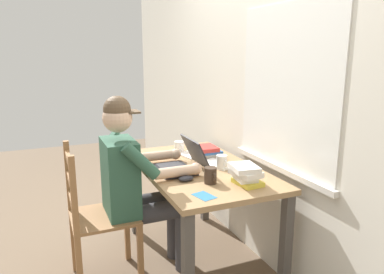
{
  "coord_description": "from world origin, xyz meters",
  "views": [
    {
      "loc": [
        2.27,
        -1.01,
        1.52
      ],
      "look_at": [
        -0.0,
        -0.05,
        0.95
      ],
      "focal_mm": 34.17,
      "sensor_mm": 36.0,
      "label": 1
    }
  ],
  "objects_px": {
    "seated_person": "(136,179)",
    "laptop": "(182,162)",
    "book_stack_side": "(208,151)",
    "coffee_mug_white": "(222,162)",
    "book_stack_main": "(246,174)",
    "wooden_chair": "(95,217)",
    "computer_mouse": "(186,179)",
    "landscape_photo_print": "(204,196)",
    "desk": "(199,180)",
    "coffee_mug_dark": "(211,175)",
    "coffee_mug_spare": "(179,147)"
  },
  "relations": [
    {
      "from": "seated_person",
      "to": "book_stack_main",
      "type": "bearing_deg",
      "value": 51.73
    },
    {
      "from": "seated_person",
      "to": "book_stack_side",
      "type": "distance_m",
      "value": 0.67
    },
    {
      "from": "coffee_mug_dark",
      "to": "book_stack_side",
      "type": "relative_size",
      "value": 0.58
    },
    {
      "from": "wooden_chair",
      "to": "laptop",
      "type": "bearing_deg",
      "value": 87.13
    },
    {
      "from": "seated_person",
      "to": "book_stack_side",
      "type": "relative_size",
      "value": 6.26
    },
    {
      "from": "book_stack_main",
      "to": "landscape_photo_print",
      "type": "xyz_separation_m",
      "value": [
        0.08,
        -0.31,
        -0.06
      ]
    },
    {
      "from": "laptop",
      "to": "landscape_photo_print",
      "type": "relative_size",
      "value": 2.54
    },
    {
      "from": "wooden_chair",
      "to": "computer_mouse",
      "type": "bearing_deg",
      "value": 64.22
    },
    {
      "from": "seated_person",
      "to": "landscape_photo_print",
      "type": "relative_size",
      "value": 9.66
    },
    {
      "from": "laptop",
      "to": "landscape_photo_print",
      "type": "xyz_separation_m",
      "value": [
        0.5,
        -0.06,
        -0.05
      ]
    },
    {
      "from": "laptop",
      "to": "computer_mouse",
      "type": "height_order",
      "value": "laptop"
    },
    {
      "from": "coffee_mug_white",
      "to": "landscape_photo_print",
      "type": "xyz_separation_m",
      "value": [
        0.4,
        -0.32,
        -0.05
      ]
    },
    {
      "from": "wooden_chair",
      "to": "seated_person",
      "type": "bearing_deg",
      "value": 90.0
    },
    {
      "from": "laptop",
      "to": "book_stack_main",
      "type": "relative_size",
      "value": 1.57
    },
    {
      "from": "wooden_chair",
      "to": "landscape_photo_print",
      "type": "xyz_separation_m",
      "value": [
        0.53,
        0.54,
        0.26
      ]
    },
    {
      "from": "computer_mouse",
      "to": "coffee_mug_white",
      "type": "height_order",
      "value": "coffee_mug_white"
    },
    {
      "from": "wooden_chair",
      "to": "coffee_mug_dark",
      "type": "bearing_deg",
      "value": 61.9
    },
    {
      "from": "wooden_chair",
      "to": "coffee_mug_spare",
      "type": "distance_m",
      "value": 0.9
    },
    {
      "from": "seated_person",
      "to": "coffee_mug_white",
      "type": "height_order",
      "value": "seated_person"
    },
    {
      "from": "coffee_mug_white",
      "to": "coffee_mug_dark",
      "type": "height_order",
      "value": "coffee_mug_dark"
    },
    {
      "from": "wooden_chair",
      "to": "computer_mouse",
      "type": "xyz_separation_m",
      "value": [
        0.26,
        0.54,
        0.28
      ]
    },
    {
      "from": "laptop",
      "to": "seated_person",
      "type": "bearing_deg",
      "value": -95.36
    },
    {
      "from": "book_stack_side",
      "to": "seated_person",
      "type": "bearing_deg",
      "value": -72.15
    },
    {
      "from": "desk",
      "to": "laptop",
      "type": "height_order",
      "value": "laptop"
    },
    {
      "from": "wooden_chair",
      "to": "book_stack_side",
      "type": "height_order",
      "value": "wooden_chair"
    },
    {
      "from": "computer_mouse",
      "to": "coffee_mug_spare",
      "type": "bearing_deg",
      "value": 162.59
    },
    {
      "from": "laptop",
      "to": "book_stack_side",
      "type": "xyz_separation_m",
      "value": [
        -0.23,
        0.31,
        -0.01
      ]
    },
    {
      "from": "computer_mouse",
      "to": "book_stack_main",
      "type": "bearing_deg",
      "value": 58.71
    },
    {
      "from": "landscape_photo_print",
      "to": "coffee_mug_white",
      "type": "bearing_deg",
      "value": 127.97
    },
    {
      "from": "desk",
      "to": "computer_mouse",
      "type": "xyz_separation_m",
      "value": [
        0.24,
        -0.2,
        0.12
      ]
    },
    {
      "from": "computer_mouse",
      "to": "book_stack_side",
      "type": "bearing_deg",
      "value": 141.16
    },
    {
      "from": "wooden_chair",
      "to": "landscape_photo_print",
      "type": "relative_size",
      "value": 7.32
    },
    {
      "from": "seated_person",
      "to": "book_stack_side",
      "type": "bearing_deg",
      "value": 107.85
    },
    {
      "from": "landscape_photo_print",
      "to": "seated_person",
      "type": "bearing_deg",
      "value": -167.44
    },
    {
      "from": "coffee_mug_spare",
      "to": "landscape_photo_print",
      "type": "height_order",
      "value": "coffee_mug_spare"
    },
    {
      "from": "wooden_chair",
      "to": "landscape_photo_print",
      "type": "bearing_deg",
      "value": 45.64
    },
    {
      "from": "laptop",
      "to": "coffee_mug_white",
      "type": "xyz_separation_m",
      "value": [
        0.09,
        0.26,
        -0.0
      ]
    },
    {
      "from": "desk",
      "to": "coffee_mug_spare",
      "type": "bearing_deg",
      "value": 178.18
    },
    {
      "from": "desk",
      "to": "seated_person",
      "type": "relative_size",
      "value": 1.03
    },
    {
      "from": "laptop",
      "to": "coffee_mug_white",
      "type": "relative_size",
      "value": 2.89
    },
    {
      "from": "computer_mouse",
      "to": "book_stack_main",
      "type": "height_order",
      "value": "book_stack_main"
    },
    {
      "from": "seated_person",
      "to": "laptop",
      "type": "height_order",
      "value": "seated_person"
    },
    {
      "from": "coffee_mug_dark",
      "to": "laptop",
      "type": "bearing_deg",
      "value": -169.57
    },
    {
      "from": "desk",
      "to": "coffee_mug_white",
      "type": "bearing_deg",
      "value": 49.55
    },
    {
      "from": "wooden_chair",
      "to": "desk",
      "type": "bearing_deg",
      "value": 88.83
    },
    {
      "from": "desk",
      "to": "laptop",
      "type": "distance_m",
      "value": 0.2
    },
    {
      "from": "coffee_mug_white",
      "to": "book_stack_main",
      "type": "xyz_separation_m",
      "value": [
        0.33,
        -0.01,
        0.02
      ]
    },
    {
      "from": "book_stack_main",
      "to": "computer_mouse",
      "type": "bearing_deg",
      "value": -121.29
    },
    {
      "from": "coffee_mug_dark",
      "to": "book_stack_main",
      "type": "distance_m",
      "value": 0.21
    },
    {
      "from": "desk",
      "to": "computer_mouse",
      "type": "distance_m",
      "value": 0.33
    }
  ]
}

